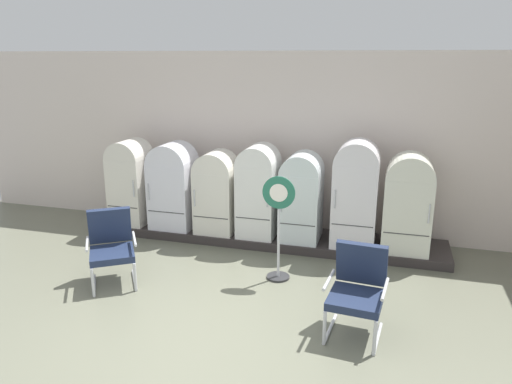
{
  "coord_description": "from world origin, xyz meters",
  "views": [
    {
      "loc": [
        1.99,
        -4.26,
        3.0
      ],
      "look_at": [
        -0.01,
        2.75,
        0.92
      ],
      "focal_mm": 33.6,
      "sensor_mm": 36.0,
      "label": 1
    }
  ],
  "objects_px": {
    "sign_stand": "(278,230)",
    "armchair_left": "(111,244)",
    "refrigerator_0": "(131,179)",
    "refrigerator_3": "(258,188)",
    "refrigerator_5": "(356,190)",
    "refrigerator_6": "(408,201)",
    "refrigerator_2": "(217,190)",
    "refrigerator_1": "(173,183)",
    "armchair_right": "(358,287)",
    "refrigerator_4": "(301,194)"
  },
  "relations": [
    {
      "from": "refrigerator_3",
      "to": "armchair_left",
      "type": "relative_size",
      "value": 1.5
    },
    {
      "from": "refrigerator_4",
      "to": "sign_stand",
      "type": "bearing_deg",
      "value": -93.75
    },
    {
      "from": "sign_stand",
      "to": "armchair_left",
      "type": "bearing_deg",
      "value": -162.29
    },
    {
      "from": "refrigerator_6",
      "to": "refrigerator_2",
      "type": "bearing_deg",
      "value": -179.8
    },
    {
      "from": "refrigerator_1",
      "to": "refrigerator_6",
      "type": "xyz_separation_m",
      "value": [
        3.82,
        -0.01,
        0.01
      ]
    },
    {
      "from": "refrigerator_3",
      "to": "armchair_left",
      "type": "bearing_deg",
      "value": -128.59
    },
    {
      "from": "refrigerator_2",
      "to": "refrigerator_3",
      "type": "distance_m",
      "value": 0.71
    },
    {
      "from": "refrigerator_3",
      "to": "armchair_left",
      "type": "distance_m",
      "value": 2.49
    },
    {
      "from": "refrigerator_0",
      "to": "refrigerator_6",
      "type": "xyz_separation_m",
      "value": [
        4.63,
        -0.01,
        0.0
      ]
    },
    {
      "from": "refrigerator_0",
      "to": "refrigerator_5",
      "type": "relative_size",
      "value": 0.89
    },
    {
      "from": "armchair_right",
      "to": "refrigerator_0",
      "type": "bearing_deg",
      "value": 150.97
    },
    {
      "from": "refrigerator_5",
      "to": "refrigerator_6",
      "type": "xyz_separation_m",
      "value": [
        0.77,
        -0.01,
        -0.09
      ]
    },
    {
      "from": "refrigerator_1",
      "to": "refrigerator_5",
      "type": "bearing_deg",
      "value": 0.05
    },
    {
      "from": "refrigerator_1",
      "to": "refrigerator_6",
      "type": "distance_m",
      "value": 3.82
    },
    {
      "from": "refrigerator_1",
      "to": "refrigerator_2",
      "type": "xyz_separation_m",
      "value": [
        0.79,
        -0.02,
        -0.05
      ]
    },
    {
      "from": "refrigerator_6",
      "to": "sign_stand",
      "type": "relative_size",
      "value": 1.01
    },
    {
      "from": "armchair_left",
      "to": "refrigerator_6",
      "type": "bearing_deg",
      "value": 26.28
    },
    {
      "from": "refrigerator_2",
      "to": "refrigerator_3",
      "type": "xyz_separation_m",
      "value": [
        0.71,
        0.03,
        0.08
      ]
    },
    {
      "from": "refrigerator_3",
      "to": "refrigerator_5",
      "type": "distance_m",
      "value": 1.55
    },
    {
      "from": "refrigerator_3",
      "to": "refrigerator_0",
      "type": "bearing_deg",
      "value": -179.88
    },
    {
      "from": "refrigerator_0",
      "to": "refrigerator_3",
      "type": "bearing_deg",
      "value": 0.12
    },
    {
      "from": "refrigerator_2",
      "to": "armchair_left",
      "type": "distance_m",
      "value": 2.09
    },
    {
      "from": "refrigerator_0",
      "to": "armchair_left",
      "type": "relative_size",
      "value": 1.47
    },
    {
      "from": "refrigerator_3",
      "to": "sign_stand",
      "type": "bearing_deg",
      "value": -62.96
    },
    {
      "from": "refrigerator_1",
      "to": "armchair_left",
      "type": "distance_m",
      "value": 1.95
    },
    {
      "from": "refrigerator_0",
      "to": "refrigerator_4",
      "type": "xyz_separation_m",
      "value": [
        3.02,
        0.0,
        -0.03
      ]
    },
    {
      "from": "refrigerator_3",
      "to": "armchair_right",
      "type": "height_order",
      "value": "refrigerator_3"
    },
    {
      "from": "refrigerator_4",
      "to": "armchair_left",
      "type": "distance_m",
      "value": 2.97
    },
    {
      "from": "refrigerator_6",
      "to": "sign_stand",
      "type": "height_order",
      "value": "refrigerator_6"
    },
    {
      "from": "sign_stand",
      "to": "armchair_right",
      "type": "bearing_deg",
      "value": -42.29
    },
    {
      "from": "refrigerator_5",
      "to": "sign_stand",
      "type": "xyz_separation_m",
      "value": [
        -0.92,
        -1.23,
        -0.3
      ]
    },
    {
      "from": "refrigerator_2",
      "to": "sign_stand",
      "type": "distance_m",
      "value": 1.8
    },
    {
      "from": "refrigerator_5",
      "to": "sign_stand",
      "type": "height_order",
      "value": "refrigerator_5"
    },
    {
      "from": "refrigerator_5",
      "to": "refrigerator_0",
      "type": "bearing_deg",
      "value": -180.0
    },
    {
      "from": "refrigerator_6",
      "to": "sign_stand",
      "type": "xyz_separation_m",
      "value": [
        -1.69,
        -1.21,
        -0.21
      ]
    },
    {
      "from": "armchair_right",
      "to": "refrigerator_3",
      "type": "bearing_deg",
      "value": 127.98
    },
    {
      "from": "refrigerator_5",
      "to": "armchair_right",
      "type": "height_order",
      "value": "refrigerator_5"
    },
    {
      "from": "refrigerator_3",
      "to": "refrigerator_5",
      "type": "relative_size",
      "value": 0.91
    },
    {
      "from": "refrigerator_3",
      "to": "armchair_right",
      "type": "bearing_deg",
      "value": -52.02
    },
    {
      "from": "sign_stand",
      "to": "refrigerator_5",
      "type": "bearing_deg",
      "value": 53.18
    },
    {
      "from": "refrigerator_2",
      "to": "refrigerator_5",
      "type": "distance_m",
      "value": 2.26
    },
    {
      "from": "refrigerator_5",
      "to": "armchair_left",
      "type": "bearing_deg",
      "value": -148.1
    },
    {
      "from": "refrigerator_2",
      "to": "refrigerator_5",
      "type": "height_order",
      "value": "refrigerator_5"
    },
    {
      "from": "refrigerator_4",
      "to": "armchair_left",
      "type": "relative_size",
      "value": 1.4
    },
    {
      "from": "refrigerator_3",
      "to": "refrigerator_6",
      "type": "distance_m",
      "value": 2.32
    },
    {
      "from": "refrigerator_1",
      "to": "refrigerator_6",
      "type": "relative_size",
      "value": 0.98
    },
    {
      "from": "refrigerator_2",
      "to": "refrigerator_4",
      "type": "distance_m",
      "value": 1.42
    },
    {
      "from": "refrigerator_2",
      "to": "armchair_left",
      "type": "xyz_separation_m",
      "value": [
        -0.82,
        -1.89,
        -0.32
      ]
    },
    {
      "from": "armchair_right",
      "to": "refrigerator_4",
      "type": "bearing_deg",
      "value": 115.15
    },
    {
      "from": "refrigerator_5",
      "to": "refrigerator_6",
      "type": "bearing_deg",
      "value": -1.06
    }
  ]
}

